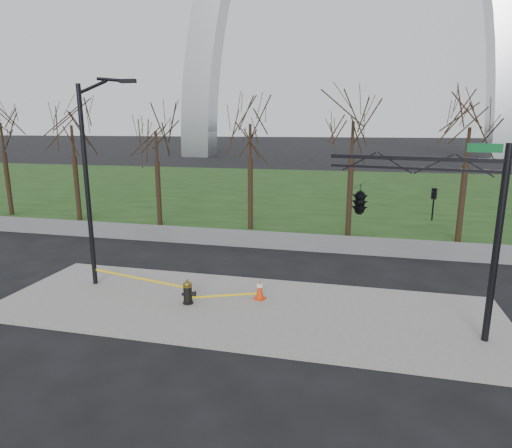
% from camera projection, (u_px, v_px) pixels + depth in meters
% --- Properties ---
extents(ground, '(500.00, 500.00, 0.00)m').
position_uv_depth(ground, '(243.00, 309.00, 15.47)').
color(ground, black).
rests_on(ground, ground).
extents(sidewalk, '(18.00, 6.00, 0.10)m').
position_uv_depth(sidewalk, '(243.00, 308.00, 15.46)').
color(sidewalk, slate).
rests_on(sidewalk, ground).
extents(grass_strip, '(120.00, 40.00, 0.06)m').
position_uv_depth(grass_strip, '(319.00, 190.00, 43.91)').
color(grass_strip, '#1C3413').
rests_on(grass_strip, ground).
extents(guardrail, '(60.00, 0.30, 0.90)m').
position_uv_depth(guardrail, '(282.00, 241.00, 22.96)').
color(guardrail, '#59595B').
rests_on(guardrail, ground).
extents(tree_row, '(46.66, 4.00, 7.60)m').
position_uv_depth(tree_row, '(299.00, 171.00, 25.93)').
color(tree_row, black).
rests_on(tree_row, ground).
extents(fire_hydrant, '(0.58, 0.37, 0.92)m').
position_uv_depth(fire_hydrant, '(188.00, 293.00, 15.63)').
color(fire_hydrant, black).
rests_on(fire_hydrant, sidewalk).
extents(traffic_cone, '(0.49, 0.49, 0.76)m').
position_uv_depth(traffic_cone, '(260.00, 289.00, 16.07)').
color(traffic_cone, red).
rests_on(traffic_cone, sidewalk).
extents(street_light, '(2.39, 0.32, 8.21)m').
position_uv_depth(street_light, '(91.00, 172.00, 16.68)').
color(street_light, black).
rests_on(street_light, ground).
extents(traffic_signal_mast, '(4.99, 2.54, 6.00)m').
position_uv_depth(traffic_signal_mast, '(384.00, 201.00, 13.53)').
color(traffic_signal_mast, black).
rests_on(traffic_signal_mast, ground).
extents(caution_tape, '(6.98, 1.05, 0.47)m').
position_uv_depth(caution_tape, '(169.00, 284.00, 16.34)').
color(caution_tape, yellow).
rests_on(caution_tape, ground).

